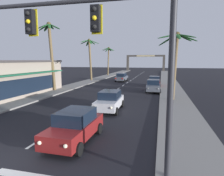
% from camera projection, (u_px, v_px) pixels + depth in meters
% --- Properties ---
extents(ground_plane, '(220.00, 220.00, 0.00)m').
position_uv_depth(ground_plane, '(5.00, 163.00, 8.40)').
color(ground_plane, black).
extents(sidewalk_right, '(3.20, 110.00, 0.14)m').
position_uv_depth(sidewalk_right, '(173.00, 93.00, 25.74)').
color(sidewalk_right, gray).
rests_on(sidewalk_right, ground).
extents(sidewalk_left, '(3.20, 110.00, 0.14)m').
position_uv_depth(sidewalk_left, '(63.00, 89.00, 29.47)').
color(sidewalk_left, gray).
rests_on(sidewalk_left, ground).
extents(lane_markings, '(4.28, 87.53, 0.01)m').
position_uv_depth(lane_markings, '(117.00, 92.00, 27.22)').
color(lane_markings, silver).
rests_on(lane_markings, ground).
extents(traffic_signal_mast, '(11.28, 0.41, 7.00)m').
position_uv_depth(traffic_signal_mast, '(70.00, 37.00, 7.42)').
color(traffic_signal_mast, '#2D2D33').
rests_on(traffic_signal_mast, ground).
extents(sedan_lead_at_stop_bar, '(2.01, 4.48, 1.68)m').
position_uv_depth(sedan_lead_at_stop_bar, '(75.00, 126.00, 10.51)').
color(sedan_lead_at_stop_bar, maroon).
rests_on(sedan_lead_at_stop_bar, ground).
extents(sedan_third_in_queue, '(2.04, 4.49, 1.68)m').
position_uv_depth(sedan_third_in_queue, '(110.00, 101.00, 17.13)').
color(sedan_third_in_queue, silver).
rests_on(sedan_third_in_queue, ground).
extents(sedan_oncoming_far, '(2.09, 4.51, 1.68)m').
position_uv_depth(sedan_oncoming_far, '(122.00, 77.00, 40.54)').
color(sedan_oncoming_far, '#4C515B').
rests_on(sedan_oncoming_far, ground).
extents(sedan_parked_nearest_kerb, '(2.05, 4.49, 1.68)m').
position_uv_depth(sedan_parked_nearest_kerb, '(153.00, 86.00, 27.07)').
color(sedan_parked_nearest_kerb, '#4C515B').
rests_on(sedan_parked_nearest_kerb, ground).
extents(sedan_parked_mid_kerb, '(2.05, 4.49, 1.68)m').
position_uv_depth(sedan_parked_mid_kerb, '(154.00, 81.00, 32.74)').
color(sedan_parked_mid_kerb, maroon).
rests_on(sedan_parked_mid_kerb, ground).
extents(palm_left_second, '(3.09, 3.26, 9.44)m').
position_uv_depth(palm_left_second, '(51.00, 45.00, 27.23)').
color(palm_left_second, brown).
rests_on(palm_left_second, ground).
extents(palm_left_third, '(4.25, 4.09, 8.68)m').
position_uv_depth(palm_left_third, '(90.00, 53.00, 41.11)').
color(palm_left_third, brown).
rests_on(palm_left_third, ground).
extents(palm_left_farthest, '(3.58, 3.60, 7.89)m').
position_uv_depth(palm_left_farthest, '(108.00, 55.00, 54.93)').
color(palm_left_farthest, brown).
rests_on(palm_left_farthest, ground).
extents(palm_right_second, '(4.16, 4.26, 7.17)m').
position_uv_depth(palm_right_second, '(176.00, 50.00, 20.39)').
color(palm_right_second, brown).
rests_on(palm_right_second, ground).
extents(town_gateway_arch, '(15.05, 0.90, 6.35)m').
position_uv_depth(town_gateway_arch, '(145.00, 61.00, 78.68)').
color(town_gateway_arch, '#423D38').
rests_on(town_gateway_arch, ground).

